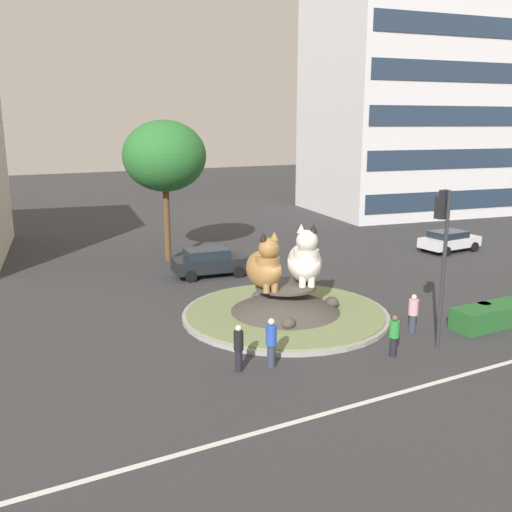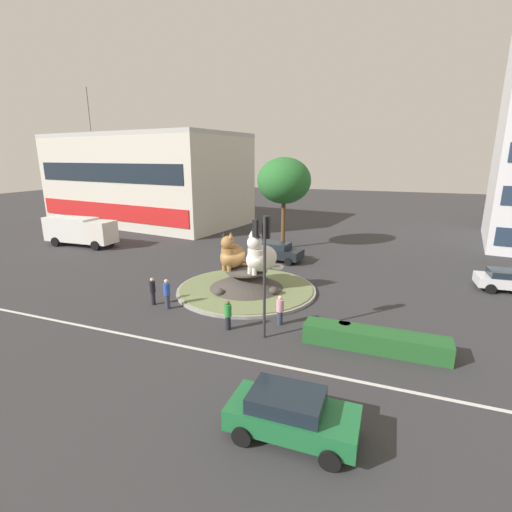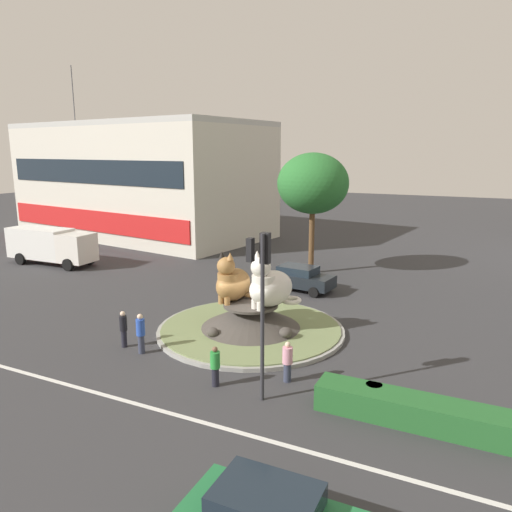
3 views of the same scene
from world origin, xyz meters
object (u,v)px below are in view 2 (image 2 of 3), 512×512
object	(u,v)px
cat_statue_white	(260,257)
shophouse_block	(146,179)
pedestrian_black_shirt	(153,290)
pedestrian_blue_shirt	(167,293)
hatchback_near_shophouse	(510,280)
parked_car_right	(291,414)
pedestrian_green_shirt	(228,315)
traffic_light_mast	(264,251)
delivery_box_truck	(80,230)
broadleaf_tree_behind_island	(284,181)
cat_statue_tabby	(232,255)
pedestrian_pink_shirt	(280,310)
sedan_on_far_lane	(277,251)
litter_bin	(344,332)

from	to	relation	value
cat_statue_white	shophouse_block	distance (m)	31.46
cat_statue_white	pedestrian_black_shirt	size ratio (longest dim) A/B	1.65
pedestrian_blue_shirt	hatchback_near_shophouse	size ratio (longest dim) A/B	0.43
cat_statue_white	parked_car_right	bearing A→B (deg)	48.91
parked_car_right	shophouse_block	bearing A→B (deg)	131.44
pedestrian_green_shirt	pedestrian_blue_shirt	xyz separation A→B (m)	(-4.42, 1.20, 0.13)
traffic_light_mast	hatchback_near_shophouse	distance (m)	17.82
shophouse_block	delivery_box_truck	size ratio (longest dim) A/B	3.67
broadleaf_tree_behind_island	hatchback_near_shophouse	distance (m)	19.25
cat_statue_tabby	broadleaf_tree_behind_island	xyz separation A→B (m)	(-0.21, 12.23, 4.02)
cat_statue_white	pedestrian_black_shirt	xyz separation A→B (m)	(-5.25, -4.15, -1.53)
cat_statue_white	delivery_box_truck	world-z (taller)	cat_statue_white
hatchback_near_shophouse	cat_statue_white	bearing A→B (deg)	-161.36
cat_statue_white	pedestrian_pink_shirt	world-z (taller)	cat_statue_white
shophouse_block	cat_statue_tabby	bearing A→B (deg)	-34.92
traffic_light_mast	hatchback_near_shophouse	size ratio (longest dim) A/B	1.42
hatchback_near_shophouse	pedestrian_blue_shirt	bearing A→B (deg)	-154.75
sedan_on_far_lane	litter_bin	world-z (taller)	sedan_on_far_lane
shophouse_block	delivery_box_truck	bearing A→B (deg)	-71.67
delivery_box_truck	cat_statue_white	bearing A→B (deg)	-17.64
cat_statue_tabby	traffic_light_mast	world-z (taller)	traffic_light_mast
pedestrian_pink_shirt	parked_car_right	xyz separation A→B (m)	(2.74, -7.62, -0.04)
shophouse_block	litter_bin	bearing A→B (deg)	-31.86
broadleaf_tree_behind_island	hatchback_near_shophouse	size ratio (longest dim) A/B	2.03
cat_statue_tabby	parked_car_right	xyz separation A→B (m)	(7.33, -11.74, -1.54)
pedestrian_pink_shirt	parked_car_right	bearing A→B (deg)	-22.71
pedestrian_green_shirt	sedan_on_far_lane	size ratio (longest dim) A/B	0.36
pedestrian_pink_shirt	parked_car_right	distance (m)	8.10
pedestrian_pink_shirt	delivery_box_truck	world-z (taller)	delivery_box_truck
traffic_light_mast	delivery_box_truck	size ratio (longest dim) A/B	0.80
delivery_box_truck	traffic_light_mast	bearing A→B (deg)	-28.24
cat_statue_white	traffic_light_mast	xyz separation A→B (m)	(2.24, -5.67, 1.90)
pedestrian_pink_shirt	litter_bin	xyz separation A→B (m)	(3.39, -0.58, -0.39)
shophouse_block	hatchback_near_shophouse	distance (m)	41.65
broadleaf_tree_behind_island	litter_bin	bearing A→B (deg)	-64.18
pedestrian_blue_shirt	delivery_box_truck	distance (m)	20.02
traffic_light_mast	sedan_on_far_lane	bearing A→B (deg)	14.08
parked_car_right	litter_bin	distance (m)	7.08
shophouse_block	traffic_light_mast	bearing A→B (deg)	-36.84
pedestrian_pink_shirt	pedestrian_blue_shirt	xyz separation A→B (m)	(-6.70, -0.29, 0.11)
shophouse_block	broadleaf_tree_behind_island	distance (m)	22.97
pedestrian_pink_shirt	pedestrian_blue_shirt	size ratio (longest dim) A/B	0.90
pedestrian_blue_shirt	parked_car_right	distance (m)	11.95
pedestrian_black_shirt	shophouse_block	bearing A→B (deg)	158.57
cat_statue_white	pedestrian_blue_shirt	xyz separation A→B (m)	(-4.11, -4.37, -1.47)
broadleaf_tree_behind_island	pedestrian_black_shirt	xyz separation A→B (m)	(-3.04, -16.42, -5.48)
traffic_light_mast	hatchback_near_shophouse	world-z (taller)	traffic_light_mast
sedan_on_far_lane	hatchback_near_shophouse	world-z (taller)	sedan_on_far_lane
cat_statue_white	pedestrian_blue_shirt	distance (m)	6.18
broadleaf_tree_behind_island	hatchback_near_shophouse	bearing A→B (deg)	-19.59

